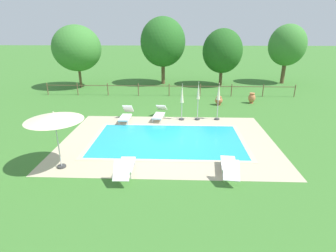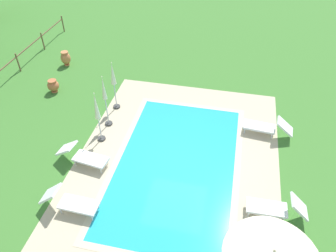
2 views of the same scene
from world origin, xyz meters
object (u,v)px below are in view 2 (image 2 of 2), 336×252
sun_lounger_north_near_steps (71,202)px  terracotta_urn_by_tree (66,58)px  patio_umbrella_closed_row_mid_west (97,111)px  terracotta_urn_near_fence (53,86)px  sun_lounger_north_far (84,156)px  sun_lounger_north_mid (276,208)px  patio_umbrella_closed_row_centre (113,79)px  patio_umbrella_closed_row_west (105,95)px  sun_lounger_north_end (267,127)px

sun_lounger_north_near_steps → terracotta_urn_by_tree: sun_lounger_north_near_steps is taller
patio_umbrella_closed_row_mid_west → terracotta_urn_near_fence: 4.70m
patio_umbrella_closed_row_mid_west → terracotta_urn_by_tree: patio_umbrella_closed_row_mid_west is taller
terracotta_urn_by_tree → sun_lounger_north_far: bearing=-149.6°
sun_lounger_north_mid → patio_umbrella_closed_row_centre: (4.55, 6.97, 1.16)m
sun_lounger_north_far → terracotta_urn_by_tree: size_ratio=2.58×
sun_lounger_north_near_steps → patio_umbrella_closed_row_west: 4.63m
sun_lounger_north_near_steps → sun_lounger_north_far: size_ratio=0.95×
sun_lounger_north_mid → sun_lounger_north_far: size_ratio=0.93×
sun_lounger_north_end → sun_lounger_north_mid: bearing=-176.8°
sun_lounger_north_near_steps → patio_umbrella_closed_row_centre: 5.86m
terracotta_urn_near_fence → sun_lounger_north_near_steps: bearing=-148.4°
sun_lounger_north_end → terracotta_urn_by_tree: size_ratio=2.53×
sun_lounger_north_end → patio_umbrella_closed_row_mid_west: size_ratio=0.88×
patio_umbrella_closed_row_mid_west → patio_umbrella_closed_row_centre: patio_umbrella_closed_row_centre is taller
terracotta_urn_near_fence → patio_umbrella_closed_row_west: bearing=-117.6°
sun_lounger_north_near_steps → patio_umbrella_closed_row_centre: (5.72, 0.43, 1.17)m
sun_lounger_north_near_steps → sun_lounger_north_far: 2.11m
sun_lounger_north_mid → terracotta_urn_near_fence: bearing=63.8°
sun_lounger_north_far → sun_lounger_north_mid: bearing=-97.2°
sun_lounger_north_end → patio_umbrella_closed_row_mid_west: (-1.81, 6.62, 1.08)m
patio_umbrella_closed_row_west → patio_umbrella_closed_row_mid_west: (-1.00, -0.06, -0.07)m
sun_lounger_north_far → terracotta_urn_by_tree: bearing=30.4°
sun_lounger_north_near_steps → sun_lounger_north_end: size_ratio=0.97×
sun_lounger_north_far → patio_umbrella_closed_row_mid_west: (1.41, -0.13, 1.08)m
sun_lounger_north_near_steps → patio_umbrella_closed_row_west: (4.47, 0.37, 1.14)m
sun_lounger_north_end → terracotta_urn_near_fence: bearing=84.2°
sun_lounger_north_mid → sun_lounger_north_far: (0.89, 6.98, -0.02)m
sun_lounger_north_near_steps → terracotta_urn_by_tree: 9.97m
sun_lounger_north_far → patio_umbrella_closed_row_west: (2.41, -0.08, 1.15)m
patio_umbrella_closed_row_centre → patio_umbrella_closed_row_west: bearing=-176.9°
sun_lounger_north_far → sun_lounger_north_end: (3.22, -6.75, 0.01)m
sun_lounger_north_end → patio_umbrella_closed_row_west: bearing=96.9°
sun_lounger_north_near_steps → sun_lounger_north_far: bearing=12.1°
patio_umbrella_closed_row_mid_west → patio_umbrella_closed_row_centre: bearing=3.1°
sun_lounger_north_end → terracotta_urn_by_tree: (3.63, 10.78, 0.06)m
sun_lounger_north_far → patio_umbrella_closed_row_mid_west: patio_umbrella_closed_row_mid_west is taller
terracotta_urn_near_fence → sun_lounger_north_end: bearing=-95.8°
sun_lounger_north_end → patio_umbrella_closed_row_west: patio_umbrella_closed_row_west is taller
sun_lounger_north_far → terracotta_urn_near_fence: sun_lounger_north_far is taller
sun_lounger_north_near_steps → patio_umbrella_closed_row_mid_west: 3.65m
sun_lounger_north_mid → terracotta_urn_by_tree: size_ratio=2.39×
sun_lounger_north_end → terracotta_urn_by_tree: 11.37m
patio_umbrella_closed_row_mid_west → patio_umbrella_closed_row_centre: (2.25, 0.12, 0.10)m
sun_lounger_north_far → terracotta_urn_near_fence: bearing=39.0°
terracotta_urn_by_tree → patio_umbrella_closed_row_west: bearing=-137.3°
patio_umbrella_closed_row_mid_west → sun_lounger_north_far: bearing=174.7°
sun_lounger_north_end → sun_lounger_north_near_steps: bearing=129.9°
patio_umbrella_closed_row_mid_west → terracotta_urn_near_fence: (2.84, 3.58, -1.10)m
sun_lounger_north_mid → terracotta_urn_by_tree: sun_lounger_north_mid is taller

